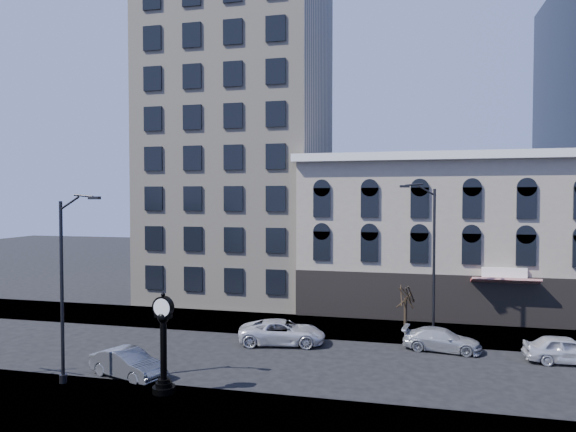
# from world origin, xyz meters

# --- Properties ---
(ground) EXTENTS (160.00, 160.00, 0.00)m
(ground) POSITION_xyz_m (0.00, 0.00, 0.00)
(ground) COLOR black
(ground) RESTS_ON ground
(sidewalk_far) EXTENTS (160.00, 6.00, 0.12)m
(sidewalk_far) POSITION_xyz_m (0.00, 8.00, 0.06)
(sidewalk_far) COLOR gray
(sidewalk_far) RESTS_ON ground
(sidewalk_near) EXTENTS (160.00, 6.00, 0.12)m
(sidewalk_near) POSITION_xyz_m (0.00, -8.00, 0.06)
(sidewalk_near) COLOR gray
(sidewalk_near) RESTS_ON ground
(cream_tower) EXTENTS (15.90, 15.40, 42.50)m
(cream_tower) POSITION_xyz_m (-6.11, 18.88, 19.32)
(cream_tower) COLOR #C0B39B
(cream_tower) RESTS_ON ground
(victorian_row) EXTENTS (22.60, 11.19, 12.50)m
(victorian_row) POSITION_xyz_m (12.00, 15.89, 6.00)
(victorian_row) COLOR gray
(victorian_row) RESTS_ON ground
(street_clock) EXTENTS (1.06, 1.06, 4.66)m
(street_clock) POSITION_xyz_m (-1.55, -6.01, 2.23)
(street_clock) COLOR black
(street_clock) RESTS_ON sidewalk_near
(street_lamp_near) EXTENTS (2.43, 0.39, 9.38)m
(street_lamp_near) POSITION_xyz_m (-6.22, -6.03, 7.20)
(street_lamp_near) COLOR black
(street_lamp_near) RESTS_ON sidewalk_near
(street_lamp_far) EXTENTS (2.63, 0.64, 10.16)m
(street_lamp_far) POSITION_xyz_m (10.31, 6.67, 7.79)
(street_lamp_far) COLOR black
(street_lamp_far) RESTS_ON sidewalk_far
(bare_tree_far) EXTENTS (2.11, 2.11, 3.62)m
(bare_tree_far) POSITION_xyz_m (9.27, 7.79, 2.84)
(bare_tree_far) COLOR #2E2317
(bare_tree_far) RESTS_ON sidewalk_far
(car_near_b) EXTENTS (4.53, 2.79, 1.41)m
(car_near_b) POSITION_xyz_m (-4.46, -4.23, 0.70)
(car_near_b) COLOR #595B60
(car_near_b) RESTS_ON ground
(car_far_a) EXTENTS (5.71, 3.32, 1.49)m
(car_far_a) POSITION_xyz_m (1.79, 3.34, 0.75)
(car_far_a) COLOR silver
(car_far_a) RESTS_ON ground
(car_far_b) EXTENTS (4.76, 2.45, 1.32)m
(car_far_b) POSITION_xyz_m (11.42, 4.18, 0.66)
(car_far_b) COLOR #A5A8AD
(car_far_b) RESTS_ON ground
(car_far_c) EXTENTS (4.48, 1.95, 1.50)m
(car_far_c) POSITION_xyz_m (17.98, 3.33, 0.75)
(car_far_c) COLOR silver
(car_far_c) RESTS_ON ground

